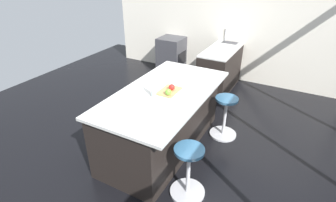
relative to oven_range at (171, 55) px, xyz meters
The scene contains 11 objects.
ground_plane 3.12m from the oven_range, 25.09° to the left, with size 8.18×8.18×0.00m, color black.
interior_partition_left 1.66m from the oven_range, 104.96° to the left, with size 0.12×5.97×2.81m.
sink_cabinet 1.42m from the oven_range, 90.17° to the left, with size 2.15×0.60×1.19m.
oven_range is the anchor object (origin of this frame).
kitchen_island 3.11m from the oven_range, 25.36° to the left, with size 2.24×1.17×0.95m.
stool_by_window 2.97m from the oven_range, 44.86° to the left, with size 0.44×0.44×0.70m.
stool_middle 4.10m from the oven_range, 30.74° to the left, with size 0.44×0.44×0.70m.
cutting_board 3.18m from the oven_range, 27.24° to the left, with size 0.36×0.24×0.02m, color tan.
apple_green 3.33m from the oven_range, 27.10° to the left, with size 0.09×0.09×0.09m, color #609E2D.
apple_red 3.18m from the oven_range, 27.89° to the left, with size 0.09×0.09×0.09m, color red.
water_bottle 3.37m from the oven_range, 23.67° to the left, with size 0.06×0.06×0.31m.
Camera 1 is at (2.92, 1.70, 2.61)m, focal length 28.08 mm.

